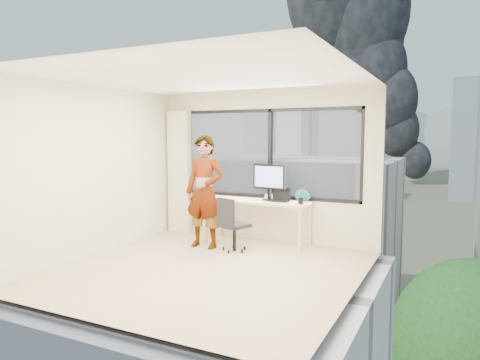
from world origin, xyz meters
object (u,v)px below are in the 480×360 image
Objects in this scene: desk at (257,222)px; person at (205,192)px; laptop at (280,195)px; game_console at (274,197)px; handbag at (303,195)px; monitor at (269,182)px; chair at (234,224)px.

person is (-0.67, -0.61, 0.55)m from desk.
game_console is at bearing 125.56° from laptop.
handbag is (0.53, -0.08, 0.06)m from game_console.
handbag is (0.35, 0.17, 0.00)m from laptop.
laptop is (1.07, 0.63, -0.07)m from person.
laptop reaches higher than desk.
desk is at bearing -179.48° from laptop.
game_console is 0.54m from handbag.
person reaches higher than game_console.
desk is 0.90m from handbag.
person is 2.99× the size of monitor.
chair is at bearing -130.97° from laptop.
monitor reaches higher than handbag.
laptop is at bearing 29.79° from person.
person is 6.88× the size of handbag.
handbag is at bearing 17.57° from monitor.
person is at bearing -159.48° from chair.
person is 5.66× the size of laptop.
game_console is 0.99× the size of laptop.
game_console is at bearing 90.96° from chair.
monitor reaches higher than chair.
chair is 0.92m from laptop.
monitor is (0.30, 0.72, 0.62)m from chair.
handbag is at bearing 28.65° from person.
monitor is (0.85, 0.71, 0.14)m from person.
chair is 1.25m from handbag.
monitor is at bearing -120.92° from game_console.
laptop is at bearing -149.21° from handbag.
desk is 0.71m from monitor.
chair is (-0.12, -0.62, 0.07)m from desk.
desk is 0.63m from chair.
game_console is (0.33, 0.88, 0.35)m from chair.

